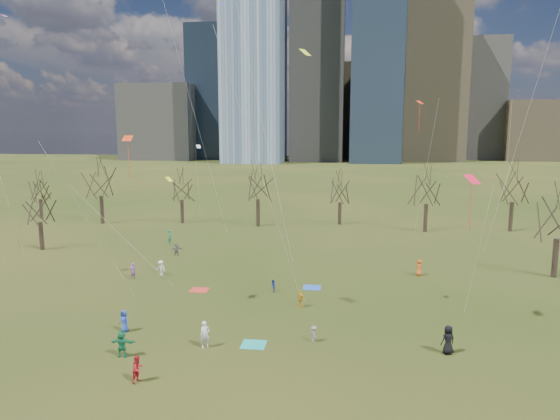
# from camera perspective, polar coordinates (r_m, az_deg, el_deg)

# --- Properties ---
(ground) EXTENTS (500.00, 500.00, 0.00)m
(ground) POSITION_cam_1_polar(r_m,az_deg,el_deg) (35.27, -2.65, -14.42)
(ground) COLOR black
(ground) RESTS_ON ground
(downtown_skyline) EXTENTS (212.50, 78.00, 118.00)m
(downtown_skyline) POSITION_cam_1_polar(r_m,az_deg,el_deg) (243.90, 5.77, 14.88)
(downtown_skyline) COLOR slate
(downtown_skyline) RESTS_ON ground
(bare_tree_row) EXTENTS (113.04, 29.80, 9.50)m
(bare_tree_row) POSITION_cam_1_polar(r_m,az_deg,el_deg) (69.76, 2.66, 2.51)
(bare_tree_row) COLOR black
(bare_tree_row) RESTS_ON ground
(blanket_teal) EXTENTS (1.60, 1.50, 0.03)m
(blanket_teal) POSITION_cam_1_polar(r_m,az_deg,el_deg) (34.31, -3.03, -15.10)
(blanket_teal) COLOR teal
(blanket_teal) RESTS_ON ground
(blanket_navy) EXTENTS (1.60, 1.50, 0.03)m
(blanket_navy) POSITION_cam_1_polar(r_m,az_deg,el_deg) (45.74, 3.66, -8.83)
(blanket_navy) COLOR #254EAD
(blanket_navy) RESTS_ON ground
(blanket_crimson) EXTENTS (1.60, 1.50, 0.03)m
(blanket_crimson) POSITION_cam_1_polar(r_m,az_deg,el_deg) (45.52, -9.21, -9.02)
(blanket_crimson) COLOR #B72F24
(blanket_crimson) RESTS_ON ground
(person_0) EXTENTS (0.90, 0.76, 1.58)m
(person_0) POSITION_cam_1_polar(r_m,az_deg,el_deg) (37.63, -17.39, -12.00)
(person_0) COLOR #2542A1
(person_0) RESTS_ON ground
(person_1) EXTENTS (0.78, 0.72, 1.78)m
(person_1) POSITION_cam_1_polar(r_m,az_deg,el_deg) (33.89, -8.57, -13.89)
(person_1) COLOR silver
(person_1) RESTS_ON ground
(person_2) EXTENTS (0.84, 0.93, 1.57)m
(person_2) POSITION_cam_1_polar(r_m,az_deg,el_deg) (30.52, -15.93, -17.06)
(person_2) COLOR #B21920
(person_2) RESTS_ON ground
(person_3) EXTENTS (0.70, 0.83, 1.11)m
(person_3) POSITION_cam_1_polar(r_m,az_deg,el_deg) (34.57, 3.88, -13.94)
(person_3) COLOR slate
(person_3) RESTS_ON ground
(person_4) EXTENTS (0.84, 0.85, 1.44)m
(person_4) POSITION_cam_1_polar(r_m,az_deg,el_deg) (40.70, 2.39, -10.07)
(person_4) COLOR gold
(person_4) RESTS_ON ground
(person_5) EXTENTS (1.63, 0.57, 1.74)m
(person_5) POSITION_cam_1_polar(r_m,az_deg,el_deg) (33.76, -17.62, -14.36)
(person_5) COLOR #1C7E4D
(person_5) RESTS_ON ground
(person_6) EXTENTS (1.08, 0.92, 1.87)m
(person_6) POSITION_cam_1_polar(r_m,az_deg,el_deg) (34.36, 18.66, -13.87)
(person_6) COLOR black
(person_6) RESTS_ON ground
(person_7) EXTENTS (0.63, 0.68, 1.57)m
(person_7) POSITION_cam_1_polar(r_m,az_deg,el_deg) (50.11, -16.48, -6.68)
(person_7) COLOR #874B96
(person_7) RESTS_ON ground
(person_8) EXTENTS (0.49, 0.59, 1.11)m
(person_8) POSITION_cam_1_polar(r_m,az_deg,el_deg) (44.29, -0.81, -8.68)
(person_8) COLOR navy
(person_8) RESTS_ON ground
(person_9) EXTENTS (1.09, 0.84, 1.49)m
(person_9) POSITION_cam_1_polar(r_m,az_deg,el_deg) (50.55, -13.46, -6.46)
(person_9) COLOR silver
(person_9) RESTS_ON ground
(person_11) EXTENTS (1.41, 1.03, 1.48)m
(person_11) POSITION_cam_1_polar(r_m,az_deg,el_deg) (57.85, -11.75, -4.44)
(person_11) COLOR #5C5C60
(person_11) RESTS_ON ground
(person_12) EXTENTS (0.64, 0.86, 1.59)m
(person_12) POSITION_cam_1_polar(r_m,az_deg,el_deg) (50.95, 15.63, -6.37)
(person_12) COLOR #DE5218
(person_12) RESTS_ON ground
(person_13) EXTENTS (0.66, 0.79, 1.85)m
(person_13) POSITION_cam_1_polar(r_m,az_deg,el_deg) (63.62, -12.48, -3.07)
(person_13) COLOR #1B7C56
(person_13) RESTS_ON ground
(kites_airborne) EXTENTS (58.56, 44.91, 32.84)m
(kites_airborne) POSITION_cam_1_polar(r_m,az_deg,el_deg) (45.46, 0.69, 8.56)
(kites_airborne) COLOR red
(kites_airborne) RESTS_ON ground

